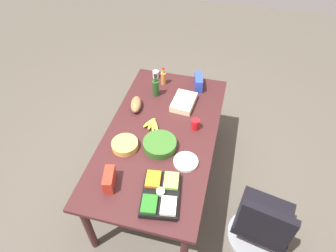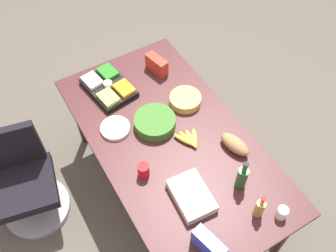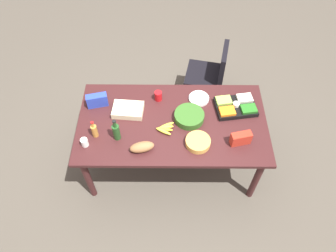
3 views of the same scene
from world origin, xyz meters
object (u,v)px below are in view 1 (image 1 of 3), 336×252
Objects in this scene: chip_bag_blue at (198,82)px; paper_plate_stack at (186,162)px; chip_bowl at (125,145)px; bread_loaf at (136,104)px; office_chair at (261,226)px; sheet_cake at (184,102)px; paper_cup at (156,75)px; banana_bunch at (153,124)px; chip_bag_red at (109,179)px; salad_bowl at (160,145)px; red_solo_cup at (195,124)px; conference_table at (161,139)px; wine_bottle at (156,88)px; dressing_bottle at (163,78)px; veggie_tray at (161,194)px.

chip_bag_blue is 1.10m from paper_plate_stack.
chip_bag_blue is 1.00× the size of paper_plate_stack.
chip_bowl is 1.03× the size of bread_loaf.
office_chair reaches higher than sheet_cake.
chip_bowl is at bearing 7.62° from bread_loaf.
paper_cup is at bearing 174.53° from bread_loaf.
chip_bag_red reaches higher than banana_bunch.
paper_plate_stack is 0.92× the size of bread_loaf.
salad_bowl is at bearing -113.15° from paper_plate_stack.
chip_bag_blue is at bearing 169.31° from salad_bowl.
sheet_cake is (0.33, -0.10, -0.04)m from chip_bag_blue.
sheet_cake reaches higher than banana_bunch.
red_solo_cup is 1.00m from chip_bag_red.
chip_bowl is 0.79× the size of salad_bowl.
paper_plate_stack is at bearing -103.92° from office_chair.
office_chair is at bearing 65.88° from conference_table.
paper_cup is at bearing -179.03° from chip_bowl.
sheet_cake is (-0.72, 0.40, 0.00)m from chip_bowl.
conference_table is at bearing 132.14° from chip_bowl.
conference_table is 0.50m from sheet_cake.
wine_bottle is (-1.22, 0.05, 0.03)m from chip_bag_red.
bread_loaf is at bearing -69.86° from sheet_cake.
chip_bag_blue is (-0.73, 0.33, 0.05)m from banana_bunch.
conference_table is at bearing 54.62° from banana_bunch.
chip_bowl is 1.14× the size of dressing_bottle.
sheet_cake is 1.17× the size of wine_bottle.
chip_bag_blue is at bearing -172.31° from red_solo_cup.
red_solo_cup is (-0.83, 0.13, 0.02)m from veggie_tray.
dressing_bottle is 0.51m from bread_loaf.
banana_bunch is 0.99× the size of chip_bag_red.
paper_plate_stack is (0.76, 0.18, -0.02)m from sheet_cake.
veggie_tray is at bearing 28.82° from bread_loaf.
red_solo_cup is 0.68m from bread_loaf.
paper_cup is 0.82× the size of red_solo_cup.
chip_bag_blue is (-0.80, 0.22, 0.15)m from conference_table.
paper_cup reaches higher than office_chair.
red_solo_cup is at bearing 7.69° from chip_bag_blue.
banana_bunch is 0.72× the size of wine_bottle.
paper_cup is at bearing -160.94° from conference_table.
office_chair is 1.89× the size of veggie_tray.
office_chair is 3.96× the size of paper_plate_stack.
chip_bag_red is 0.97m from bread_loaf.
banana_bunch is at bearing 48.26° from bread_loaf.
sheet_cake is at bearing 76.14° from wine_bottle.
chip_bowl is at bearing -5.06° from wine_bottle.
chip_bag_red reaches higher than office_chair.
chip_bag_blue is 1.00m from salad_bowl.
chip_bag_blue reaches higher than conference_table.
office_chair is at bearing 45.00° from dressing_bottle.
wine_bottle reaches higher than chip_bag_red.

